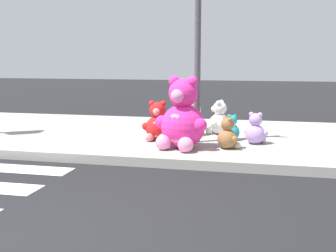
# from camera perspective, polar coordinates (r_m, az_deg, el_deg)

# --- Properties ---
(sidewalk) EXTENTS (28.00, 4.40, 0.15)m
(sidewalk) POSITION_cam_1_polar(r_m,az_deg,el_deg) (8.60, -1.88, -1.36)
(sidewalk) COLOR #9E9B93
(sidewalk) RESTS_ON ground_plane
(sign_pole) EXTENTS (0.56, 0.11, 3.20)m
(sign_pole) POSITION_cam_1_polar(r_m,az_deg,el_deg) (7.48, 4.01, 10.72)
(sign_pole) COLOR #4C4C51
(sign_pole) RESTS_ON sidewalk
(plush_pink_large) EXTENTS (0.90, 0.85, 1.20)m
(plush_pink_large) POSITION_cam_1_polar(r_m,az_deg,el_deg) (7.00, 1.90, 0.85)
(plush_pink_large) COLOR #F22D93
(plush_pink_large) RESTS_ON sidewalk
(plush_brown) EXTENTS (0.39, 0.38, 0.54)m
(plush_brown) POSITION_cam_1_polar(r_m,az_deg,el_deg) (7.07, 8.09, -1.31)
(plush_brown) COLOR olive
(plush_brown) RESTS_ON sidewalk
(plush_lavender) EXTENTS (0.41, 0.40, 0.56)m
(plush_lavender) POSITION_cam_1_polar(r_m,az_deg,el_deg) (7.57, 11.68, -0.67)
(plush_lavender) COLOR #B28CD8
(plush_lavender) RESTS_ON sidewalk
(plush_tan) EXTENTS (0.44, 0.50, 0.65)m
(plush_tan) POSITION_cam_1_polar(r_m,az_deg,el_deg) (8.27, 3.40, 0.57)
(plush_tan) COLOR tan
(plush_tan) RESTS_ON sidewalk
(plush_red) EXTENTS (0.56, 0.50, 0.73)m
(plush_red) POSITION_cam_1_polar(r_m,az_deg,el_deg) (7.73, -1.44, 0.22)
(plush_red) COLOR red
(plush_red) RESTS_ON sidewalk
(plush_white) EXTENTS (0.47, 0.51, 0.67)m
(plush_white) POSITION_cam_1_polar(r_m,az_deg,el_deg) (8.43, 6.81, 0.74)
(plush_white) COLOR white
(plush_white) RESTS_ON sidewalk
(plush_teal) EXTENTS (0.34, 0.34, 0.48)m
(plush_teal) POSITION_cam_1_polar(r_m,az_deg,el_deg) (7.85, 8.47, -0.48)
(plush_teal) COLOR teal
(plush_teal) RESTS_ON sidewalk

